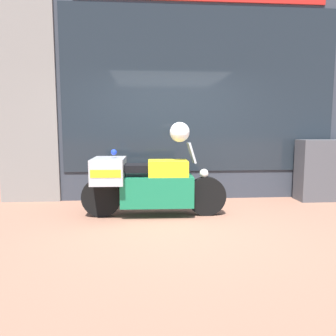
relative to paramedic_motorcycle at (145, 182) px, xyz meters
name	(u,v)px	position (x,y,z in m)	size (l,w,h in m)	color
ground_plane	(187,227)	(0.58, -0.62, -0.53)	(60.00, 60.00, 0.00)	#8E604C
shop_building	(149,93)	(0.11, 1.37, 1.50)	(6.46, 0.55, 4.04)	#333842
window_display	(196,173)	(1.04, 1.41, -0.05)	(4.94, 0.30, 2.03)	slate
paramedic_motorcycle	(145,182)	(0.00, 0.00, 0.00)	(2.25, 0.78, 1.16)	black
utility_cabinet	(322,170)	(3.36, 0.87, 0.04)	(0.91, 0.42, 1.15)	#4C4C51
white_helmet	(180,132)	(0.54, -0.02, 0.78)	(0.31, 0.31, 0.31)	white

